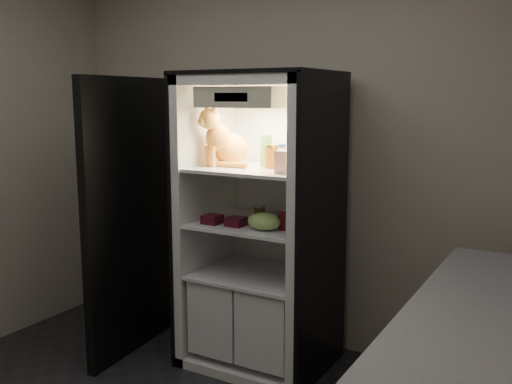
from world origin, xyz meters
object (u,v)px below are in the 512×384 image
refrigerator (262,243)px  condiment_jar (259,213)px  grape_bag (264,221)px  pepper_jar (303,152)px  tabby_cat (224,142)px  parmesan_shaker (266,150)px  berry_box_right (236,222)px  mayo_tub (278,155)px  soda_can_a (291,214)px  cream_carton (283,162)px  soda_can_c (284,220)px  soda_can_b (294,218)px  berry_box_left (212,219)px  salsa_jar (272,156)px

refrigerator → condiment_jar: refrigerator is taller
refrigerator → grape_bag: size_ratio=9.08×
refrigerator → condiment_jar: bearing=169.5°
refrigerator → pepper_jar: bearing=3.8°
tabby_cat → condiment_jar: tabby_cat is taller
parmesan_shaker → grape_bag: 0.48m
tabby_cat → parmesan_shaker: 0.27m
parmesan_shaker → refrigerator: bearing=-130.4°
tabby_cat → grape_bag: (0.37, -0.14, -0.45)m
refrigerator → berry_box_right: 0.28m
mayo_tub → soda_can_a: mayo_tub is taller
condiment_jar → pepper_jar: bearing=2.7°
cream_carton → soda_can_c: size_ratio=1.06×
parmesan_shaker → mayo_tub: (0.04, 0.09, -0.03)m
pepper_jar → soda_can_c: size_ratio=1.64×
soda_can_b → soda_can_c: bearing=-108.8°
soda_can_b → soda_can_c: same height
mayo_tub → soda_can_a: 0.40m
berry_box_left → tabby_cat: bearing=90.5°
cream_carton → grape_bag: bearing=175.2°
soda_can_c → grape_bag: bearing=-145.8°
soda_can_c → berry_box_right: size_ratio=1.15×
cream_carton → soda_can_c: bearing=110.1°
soda_can_c → grape_bag: size_ratio=0.59×
pepper_jar → berry_box_left: (-0.50, -0.25, -0.42)m
soda_can_b → grape_bag: bearing=-130.8°
parmesan_shaker → mayo_tub: parmesan_shaker is taller
refrigerator → soda_can_b: 0.34m
cream_carton → condiment_jar: bearing=140.9°
refrigerator → soda_can_b: refrigerator is taller
refrigerator → soda_can_a: 0.28m
refrigerator → salsa_jar: refrigerator is taller
berry_box_left → soda_can_b: bearing=17.7°
tabby_cat → berry_box_left: bearing=-68.1°
soda_can_a → berry_box_right: soda_can_a is taller
cream_carton → pepper_jar: bearing=88.1°
soda_can_b → berry_box_left: size_ratio=1.12×
parmesan_shaker → condiment_jar: size_ratio=2.02×
pepper_jar → soda_can_c: (-0.04, -0.17, -0.39)m
salsa_jar → pepper_jar: size_ratio=0.72×
refrigerator → condiment_jar: (-0.02, 0.00, 0.20)m
pepper_jar → tabby_cat: bearing=-168.5°
refrigerator → soda_can_b: size_ratio=15.35×
mayo_tub → condiment_jar: bearing=-129.0°
tabby_cat → grape_bag: 0.59m
parmesan_shaker → condiment_jar: (-0.04, -0.02, -0.40)m
parmesan_shaker → grape_bag: bearing=-63.3°
soda_can_a → salsa_jar: bearing=-139.3°
refrigerator → parmesan_shaker: size_ratio=9.54×
parmesan_shaker → soda_can_a: bearing=1.7°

